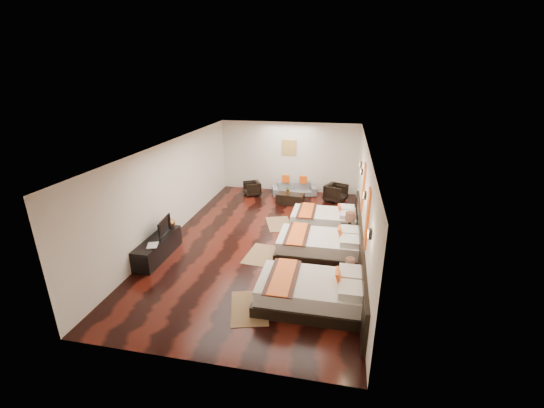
% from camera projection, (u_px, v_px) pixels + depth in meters
% --- Properties ---
extents(floor, '(5.50, 9.50, 0.01)m').
position_uv_depth(floor, '(263.00, 240.00, 10.35)').
color(floor, black).
rests_on(floor, ground).
extents(ceiling, '(5.50, 9.50, 0.01)m').
position_uv_depth(ceiling, '(262.00, 145.00, 9.37)').
color(ceiling, white).
rests_on(ceiling, floor).
extents(back_wall, '(5.50, 0.01, 2.80)m').
position_uv_depth(back_wall, '(289.00, 157.00, 14.22)').
color(back_wall, silver).
rests_on(back_wall, floor).
extents(left_wall, '(0.01, 9.50, 2.80)m').
position_uv_depth(left_wall, '(172.00, 189.00, 10.37)').
color(left_wall, silver).
rests_on(left_wall, floor).
extents(right_wall, '(0.01, 9.50, 2.80)m').
position_uv_depth(right_wall, '(364.00, 202.00, 9.35)').
color(right_wall, silver).
rests_on(right_wall, floor).
extents(headboard_panel, '(0.08, 6.60, 0.90)m').
position_uv_depth(headboard_panel, '(360.00, 247.00, 8.95)').
color(headboard_panel, black).
rests_on(headboard_panel, floor).
extents(bed_near, '(2.32, 1.46, 0.88)m').
position_uv_depth(bed_near, '(313.00, 292.00, 7.40)').
color(bed_near, black).
rests_on(bed_near, floor).
extents(bed_mid, '(2.25, 1.41, 0.86)m').
position_uv_depth(bed_mid, '(320.00, 245.00, 9.41)').
color(bed_mid, black).
rests_on(bed_mid, floor).
extents(bed_far, '(2.06, 1.30, 0.79)m').
position_uv_depth(bed_far, '(324.00, 219.00, 11.13)').
color(bed_far, black).
rests_on(bed_far, floor).
extents(nightstand_a, '(0.40, 0.40, 0.79)m').
position_uv_depth(nightstand_a, '(349.00, 279.00, 7.92)').
color(nightstand_a, black).
rests_on(nightstand_a, floor).
extents(nightstand_b, '(0.49, 0.49, 0.98)m').
position_uv_depth(nightstand_b, '(349.00, 233.00, 9.98)').
color(nightstand_b, black).
rests_on(nightstand_b, floor).
extents(jute_mat_near, '(1.05, 1.36, 0.01)m').
position_uv_depth(jute_mat_near, '(249.00, 308.00, 7.37)').
color(jute_mat_near, olive).
rests_on(jute_mat_near, floor).
extents(jute_mat_mid, '(0.87, 1.27, 0.01)m').
position_uv_depth(jute_mat_mid, '(261.00, 255.00, 9.51)').
color(jute_mat_mid, olive).
rests_on(jute_mat_mid, floor).
extents(jute_mat_far, '(1.10, 1.38, 0.01)m').
position_uv_depth(jute_mat_far, '(279.00, 224.00, 11.43)').
color(jute_mat_far, olive).
rests_on(jute_mat_far, floor).
extents(tv_console, '(0.50, 1.80, 0.55)m').
position_uv_depth(tv_console, '(158.00, 248.00, 9.31)').
color(tv_console, black).
rests_on(tv_console, floor).
extents(tv, '(0.21, 0.83, 0.47)m').
position_uv_depth(tv, '(162.00, 227.00, 9.33)').
color(tv, black).
rests_on(tv, tv_console).
extents(book, '(0.36, 0.41, 0.03)m').
position_uv_depth(book, '(147.00, 246.00, 8.78)').
color(book, black).
rests_on(book, tv_console).
extents(figurine, '(0.39, 0.39, 0.33)m').
position_uv_depth(figurine, '(169.00, 222.00, 9.84)').
color(figurine, brown).
rests_on(figurine, tv_console).
extents(sofa, '(1.86, 1.14, 0.51)m').
position_uv_depth(sofa, '(294.00, 189.00, 14.05)').
color(sofa, slate).
rests_on(sofa, floor).
extents(armchair_left, '(0.83, 0.82, 0.56)m').
position_uv_depth(armchair_left, '(252.00, 188.00, 14.03)').
color(armchair_left, black).
rests_on(armchair_left, floor).
extents(armchair_right, '(0.96, 0.95, 0.67)m').
position_uv_depth(armchair_right, '(336.00, 193.00, 13.34)').
color(armchair_right, black).
rests_on(armchair_right, floor).
extents(coffee_table, '(1.05, 0.60, 0.40)m').
position_uv_depth(coffee_table, '(290.00, 199.00, 13.11)').
color(coffee_table, black).
rests_on(coffee_table, floor).
extents(table_plant, '(0.27, 0.25, 0.25)m').
position_uv_depth(table_plant, '(288.00, 190.00, 13.07)').
color(table_plant, '#2A571D').
rests_on(table_plant, coffee_table).
extents(orange_panel_a, '(0.04, 0.40, 1.30)m').
position_uv_depth(orange_panel_a, '(367.00, 219.00, 7.50)').
color(orange_panel_a, '#D86014').
rests_on(orange_panel_a, right_wall).
extents(orange_panel_b, '(0.04, 0.40, 1.30)m').
position_uv_depth(orange_panel_b, '(363.00, 188.00, 9.52)').
color(orange_panel_b, '#D86014').
rests_on(orange_panel_b, right_wall).
extents(sconce_near, '(0.07, 0.12, 0.18)m').
position_uv_depth(sconce_near, '(370.00, 234.00, 6.45)').
color(sconce_near, black).
rests_on(sconce_near, right_wall).
extents(sconce_mid, '(0.07, 0.12, 0.18)m').
position_uv_depth(sconce_mid, '(365.00, 195.00, 8.46)').
color(sconce_mid, black).
rests_on(sconce_mid, right_wall).
extents(sconce_far, '(0.07, 0.12, 0.18)m').
position_uv_depth(sconce_far, '(362.00, 172.00, 10.48)').
color(sconce_far, black).
rests_on(sconce_far, right_wall).
extents(sconce_lounge, '(0.07, 0.12, 0.18)m').
position_uv_depth(sconce_lounge, '(361.00, 164.00, 11.31)').
color(sconce_lounge, black).
rests_on(sconce_lounge, right_wall).
extents(gold_artwork, '(0.60, 0.04, 0.60)m').
position_uv_depth(gold_artwork, '(289.00, 147.00, 14.06)').
color(gold_artwork, '#AD873F').
rests_on(gold_artwork, back_wall).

